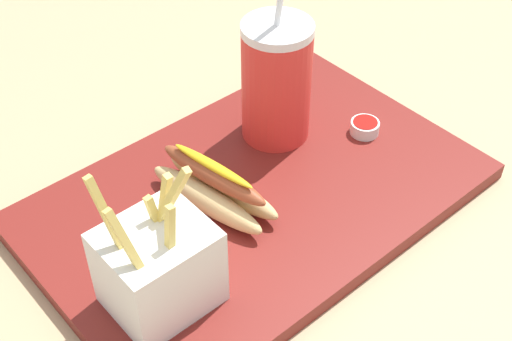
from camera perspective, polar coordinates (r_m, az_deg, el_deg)
The scene contains 6 objects.
ground_plane at distance 0.82m, azimuth 0.00°, elevation -3.10°, with size 2.40×2.40×0.02m, color tan.
food_tray at distance 0.81m, azimuth 0.00°, elevation -2.10°, with size 0.50×0.32×0.02m, color maroon.
soda_cup at distance 0.83m, azimuth 1.65°, elevation 7.23°, with size 0.08×0.08×0.25m.
fries_basket at distance 0.67m, azimuth -7.88°, elevation -7.72°, with size 0.10×0.08×0.17m.
hot_dog_1 at distance 0.77m, azimuth -3.42°, elevation -1.39°, with size 0.08×0.16×0.06m.
ketchup_cup_1 at distance 0.88m, azimuth 8.78°, elevation 3.52°, with size 0.04×0.04×0.02m.
Camera 1 is at (-0.38, -0.43, 0.57)m, focal length 49.51 mm.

